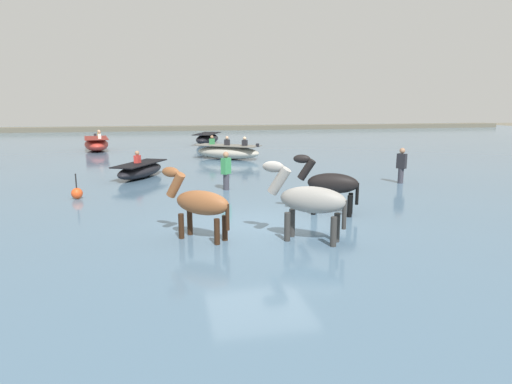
{
  "coord_description": "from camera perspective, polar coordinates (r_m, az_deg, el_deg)",
  "views": [
    {
      "loc": [
        -2.07,
        -9.71,
        3.15
      ],
      "look_at": [
        0.24,
        1.59,
        0.83
      ],
      "focal_mm": 30.37,
      "sensor_mm": 36.0,
      "label": 1
    }
  ],
  "objects": [
    {
      "name": "horse_trailing_grey",
      "position": [
        9.06,
        6.99,
        -1.28
      ],
      "size": [
        1.7,
        1.28,
        1.99
      ],
      "color": "gray",
      "rests_on": "ground"
    },
    {
      "name": "boat_near_port",
      "position": [
        17.76,
        -14.99,
        2.8
      ],
      "size": [
        2.18,
        3.11,
        1.06
      ],
      "color": "black",
      "rests_on": "water_surface"
    },
    {
      "name": "person_wading_close",
      "position": [
        16.74,
        18.58,
        2.92
      ],
      "size": [
        0.35,
        0.38,
        1.63
      ],
      "color": "#383842",
      "rests_on": "ground"
    },
    {
      "name": "boat_near_starboard",
      "position": [
        29.33,
        -20.27,
        5.95
      ],
      "size": [
        2.04,
        4.02,
        1.3
      ],
      "color": "#BC382D",
      "rests_on": "water_surface"
    },
    {
      "name": "ground_plane",
      "position": [
        10.42,
        0.44,
        -6.24
      ],
      "size": [
        120.0,
        120.0,
        0.0
      ],
      "primitive_type": "plane",
      "color": "#666051"
    },
    {
      "name": "boat_far_offshore",
      "position": [
        32.33,
        -6.42,
        6.99
      ],
      "size": [
        2.58,
        4.18,
        0.94
      ],
      "color": "black",
      "rests_on": "water_surface"
    },
    {
      "name": "horse_flank_black",
      "position": [
        11.43,
        9.7,
        0.93
      ],
      "size": [
        1.67,
        1.08,
        1.88
      ],
      "color": "black",
      "rests_on": "ground"
    },
    {
      "name": "boat_mid_channel",
      "position": [
        23.15,
        -3.73,
        5.29
      ],
      "size": [
        3.67,
        3.08,
        1.23
      ],
      "color": "#B2AD9E",
      "rests_on": "water_surface"
    },
    {
      "name": "channel_buoy",
      "position": [
        14.33,
        -22.51,
        -0.14
      ],
      "size": [
        0.34,
        0.34,
        0.78
      ],
      "color": "#E54C1E",
      "rests_on": "water_surface"
    },
    {
      "name": "person_onlooker_right",
      "position": [
        14.62,
        -3.96,
        2.35
      ],
      "size": [
        0.37,
        0.37,
        1.63
      ],
      "color": "#383842",
      "rests_on": "ground"
    },
    {
      "name": "water_surface",
      "position": [
        20.05,
        -5.52,
        2.74
      ],
      "size": [
        90.0,
        90.0,
        0.33
      ],
      "primitive_type": "cube",
      "color": "slate",
      "rests_on": "ground"
    },
    {
      "name": "horse_lead_chestnut",
      "position": [
        9.22,
        -7.45,
        -1.64
      ],
      "size": [
        1.5,
        1.3,
        1.84
      ],
      "color": "brown",
      "rests_on": "ground"
    },
    {
      "name": "far_shoreline",
      "position": [
        50.76,
        -9.31,
        8.12
      ],
      "size": [
        80.0,
        2.4,
        0.84
      ],
      "primitive_type": "cube",
      "color": "#605B4C",
      "rests_on": "ground"
    }
  ]
}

